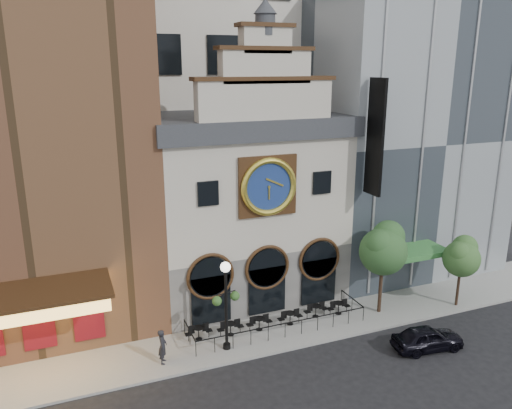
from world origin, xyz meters
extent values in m
plane|color=black|center=(0.00, 0.00, 0.00)|extent=(120.00, 120.00, 0.00)
cube|color=gray|center=(0.00, 2.50, 0.07)|extent=(44.00, 5.00, 0.15)
cube|color=#605E5B|center=(0.00, 8.00, 2.15)|extent=(12.00, 8.00, 4.00)
cube|color=beige|center=(0.00, 8.00, 7.65)|extent=(12.00, 8.00, 7.00)
cube|color=#2D3035|center=(0.00, 8.00, 11.75)|extent=(12.60, 8.60, 1.20)
cube|color=#382211|center=(0.00, 3.92, 8.55)|extent=(3.60, 0.25, 3.60)
cylinder|color=navy|center=(0.00, 3.78, 8.55)|extent=(3.10, 0.12, 3.10)
torus|color=gold|center=(0.00, 3.70, 8.55)|extent=(3.46, 0.36, 3.46)
cylinder|color=#2D3035|center=(0.00, 4.40, 17.45)|extent=(1.10, 1.10, 1.10)
cone|color=#2D3035|center=(0.00, 4.40, 18.40)|extent=(1.30, 1.30, 0.80)
cube|color=brown|center=(-13.00, 10.00, 12.65)|extent=(14.00, 12.00, 25.00)
cube|color=#FFBF59|center=(-13.00, 2.30, 4.35)|extent=(7.00, 3.40, 0.70)
cube|color=#382211|center=(-13.00, 2.30, 4.80)|extent=(7.40, 3.80, 0.15)
cube|color=maroon|center=(-13.00, 3.95, 2.15)|extent=(5.60, 0.15, 2.60)
cube|color=gray|center=(13.00, 10.00, 10.15)|extent=(14.00, 12.00, 20.00)
cube|color=#3C853E|center=(10.00, 2.80, 3.45)|extent=(4.50, 2.40, 0.35)
cube|color=black|center=(6.60, 3.00, 11.15)|extent=(0.18, 1.60, 7.00)
cube|color=silver|center=(0.00, 20.00, 20.00)|extent=(20.00, 16.00, 40.00)
cylinder|color=black|center=(-4.70, 2.84, 0.89)|extent=(0.68, 0.68, 0.03)
cylinder|color=black|center=(-4.70, 2.84, 0.52)|extent=(0.06, 0.06, 0.72)
cylinder|color=black|center=(-2.85, 2.62, 0.89)|extent=(0.68, 0.68, 0.03)
cylinder|color=black|center=(-2.85, 2.62, 0.52)|extent=(0.06, 0.06, 0.72)
cylinder|color=black|center=(-1.07, 2.55, 0.89)|extent=(0.68, 0.68, 0.03)
cylinder|color=black|center=(-1.07, 2.55, 0.52)|extent=(0.06, 0.06, 0.72)
cylinder|color=black|center=(0.93, 2.48, 0.89)|extent=(0.68, 0.68, 0.03)
cylinder|color=black|center=(0.93, 2.48, 0.52)|extent=(0.06, 0.06, 0.72)
cylinder|color=black|center=(2.82, 2.73, 0.89)|extent=(0.68, 0.68, 0.03)
cylinder|color=black|center=(2.82, 2.73, 0.52)|extent=(0.06, 0.06, 0.72)
cylinder|color=black|center=(4.34, 2.54, 0.89)|extent=(0.68, 0.68, 0.03)
cylinder|color=black|center=(4.34, 2.54, 0.52)|extent=(0.06, 0.06, 0.72)
imported|color=black|center=(6.96, -2.63, 0.68)|extent=(4.18, 2.10, 1.37)
imported|color=black|center=(-7.06, 1.29, 1.11)|extent=(0.63, 0.80, 1.91)
cylinder|color=black|center=(-3.50, 1.34, 2.49)|extent=(0.17, 0.17, 4.69)
cylinder|color=black|center=(-3.50, 1.34, 0.29)|extent=(0.41, 0.41, 0.28)
sphere|color=white|center=(-3.50, 1.34, 5.02)|extent=(0.56, 0.56, 0.56)
sphere|color=#285A24|center=(-4.05, 1.23, 3.20)|extent=(0.52, 0.52, 0.52)
sphere|color=#285A24|center=(-2.95, 1.46, 3.20)|extent=(0.52, 0.52, 0.52)
cylinder|color=#382619|center=(6.91, 1.85, 1.74)|extent=(0.23, 0.23, 3.18)
sphere|color=#244F1F|center=(6.91, 1.85, 4.24)|extent=(2.95, 2.95, 2.95)
sphere|color=#244F1F|center=(7.48, 2.19, 5.04)|extent=(2.05, 2.05, 2.05)
sphere|color=#244F1F|center=(6.46, 1.62, 4.81)|extent=(1.82, 1.82, 1.82)
cylinder|color=#382619|center=(12.16, 0.73, 1.41)|extent=(0.18, 0.18, 2.52)
sphere|color=#325E25|center=(12.16, 0.73, 3.39)|extent=(2.34, 2.34, 2.34)
sphere|color=#325E25|center=(12.61, 1.00, 4.02)|extent=(1.62, 1.62, 1.62)
sphere|color=#325E25|center=(11.80, 0.55, 3.84)|extent=(1.44, 1.44, 1.44)
camera|label=1|loc=(-11.06, -22.05, 15.38)|focal=35.00mm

